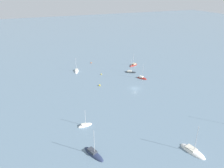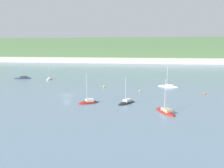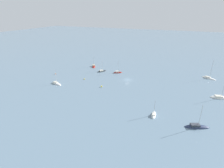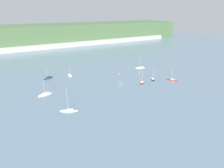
# 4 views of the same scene
# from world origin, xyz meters

# --- Properties ---
(ground_plane) EXTENTS (600.00, 600.00, 0.00)m
(ground_plane) POSITION_xyz_m (0.00, 0.00, 0.00)
(ground_plane) COLOR slate
(sailboat_0) EXTENTS (9.31, 5.06, 10.89)m
(sailboat_0) POSITION_xyz_m (-47.63, 5.04, 0.07)
(sailboat_0) COLOR white
(sailboat_0) RESTS_ON ground_plane
(sailboat_1) EXTENTS (9.05, 5.31, 9.96)m
(sailboat_1) POSITION_xyz_m (-36.89, 34.07, 0.13)
(sailboat_1) COLOR #232D4C
(sailboat_1) RESTS_ON ground_plane
(sailboat_2) EXTENTS (5.65, 7.94, 8.97)m
(sailboat_2) POSITION_xyz_m (31.29, -15.50, 0.11)
(sailboat_2) COLOR maroon
(sailboat_2) RESTS_ON ground_plane
(sailboat_3) EXTENTS (8.50, 4.75, 9.02)m
(sailboat_3) POSITION_xyz_m (35.16, 21.38, 0.09)
(sailboat_3) COLOR silver
(sailboat_3) RESTS_ON ground_plane
(sailboat_4) EXTENTS (6.19, 5.01, 9.17)m
(sailboat_4) POSITION_xyz_m (10.09, -9.69, 0.13)
(sailboat_4) COLOR maroon
(sailboat_4) RESTS_ON ground_plane
(sailboat_5) EXTENTS (2.09, 5.54, 7.60)m
(sailboat_5) POSITION_xyz_m (-21.46, 32.38, 0.07)
(sailboat_5) COLOR white
(sailboat_5) RESTS_ON ground_plane
(sailboat_7) EXTENTS (5.58, 6.85, 8.32)m
(sailboat_7) POSITION_xyz_m (20.94, -7.97, 0.12)
(sailboat_7) COLOR black
(sailboat_7) RESTS_ON ground_plane
(mooring_buoy_0) EXTENTS (0.69, 0.69, 0.69)m
(mooring_buoy_0) POSITION_xyz_m (46.25, 8.65, 0.35)
(mooring_buoy_0) COLOR orange
(mooring_buoy_0) RESTS_ON ground_plane
(mooring_buoy_1) EXTENTS (0.64, 0.64, 0.64)m
(mooring_buoy_1) POSITION_xyz_m (24.14, 9.45, 0.32)
(mooring_buoy_1) COLOR yellow
(mooring_buoy_1) RESTS_ON ground_plane
(mooring_buoy_2) EXTENTS (0.82, 0.82, 0.82)m
(mooring_buoy_2) POSITION_xyz_m (9.76, 15.53, 0.41)
(mooring_buoy_2) COLOR yellow
(mooring_buoy_2) RESTS_ON ground_plane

